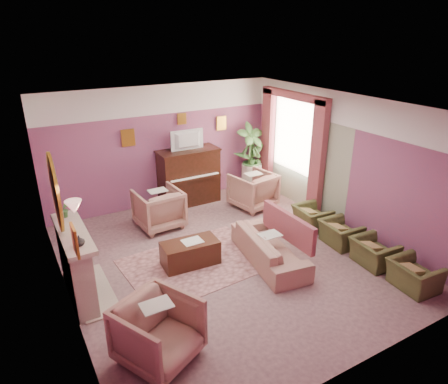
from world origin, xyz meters
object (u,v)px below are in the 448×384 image
olive_chair_c (340,230)px  floral_armchair_front (158,329)px  olive_chair_b (374,249)px  olive_chair_d (312,214)px  piano (189,177)px  floral_armchair_left (159,206)px  olive_chair_a (415,271)px  side_table (251,177)px  coffee_table (190,253)px  television (188,139)px  sofa (270,242)px  floral_armchair_right (253,188)px

olive_chair_c → floral_armchair_front: bearing=-166.4°
olive_chair_b → olive_chair_c: 0.82m
olive_chair_b → olive_chair_c: size_ratio=1.00×
floral_armchair_front → olive_chair_d: 4.52m
piano → floral_armchair_left: piano is taller
olive_chair_a → side_table: (0.09, 4.92, 0.03)m
coffee_table → olive_chair_d: bearing=0.2°
television → floral_armchair_left: bearing=-144.4°
olive_chair_b → side_table: size_ratio=1.04×
coffee_table → olive_chair_a: olive_chair_a is taller
sofa → piano: bearing=92.2°
floral_armchair_left → olive_chair_d: bearing=-30.8°
piano → television: size_ratio=1.75×
floral_armchair_left → floral_armchair_front: (-1.35, -3.48, 0.00)m
sofa → floral_armchair_left: 2.60m
coffee_table → floral_armchair_left: size_ratio=1.07×
television → olive_chair_b: television is taller
television → coffee_table: television is taller
floral_armchair_left → olive_chair_d: size_ratio=1.28×
floral_armchair_front → olive_chair_c: floral_armchair_front is taller
olive_chair_b → olive_chair_c: same height
olive_chair_b → floral_armchair_right: bearing=98.8°
piano → sofa: bearing=-87.8°
olive_chair_c → side_table: 3.28m
floral_armchair_left → olive_chair_c: 3.73m
piano → olive_chair_a: (1.68, -4.96, -0.33)m
floral_armchair_left → floral_armchair_front: bearing=-111.2°
floral_armchair_left → olive_chair_c: floral_armchair_left is taller
floral_armchair_right → sofa: bearing=-116.4°
coffee_table → floral_armchair_left: 1.69m
floral_armchair_front → olive_chair_c: bearing=13.6°
floral_armchair_front → television: bearing=60.1°
sofa → side_table: sofa is taller
sofa → side_table: bearing=61.9°
olive_chair_a → piano: bearing=108.7°
piano → coffee_table: piano is taller
floral_armchair_right → coffee_table: bearing=-146.9°
floral_armchair_left → piano: bearing=37.3°
floral_armchair_front → olive_chair_d: bearing=23.8°
floral_armchair_right → olive_chair_c: floral_armchair_right is taller
floral_armchair_right → olive_chair_b: 3.21m
piano → floral_armchair_left: (-1.11, -0.84, -0.18)m
olive_chair_b → olive_chair_c: (0.00, 0.82, 0.00)m
olive_chair_b → olive_chair_d: same height
sofa → floral_armchair_left: size_ratio=2.02×
olive_chair_c → television: bearing=117.1°
coffee_table → olive_chair_c: 2.96m
coffee_table → olive_chair_d: olive_chair_d is taller
coffee_table → side_table: size_ratio=1.43×
olive_chair_b → side_table: 4.10m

